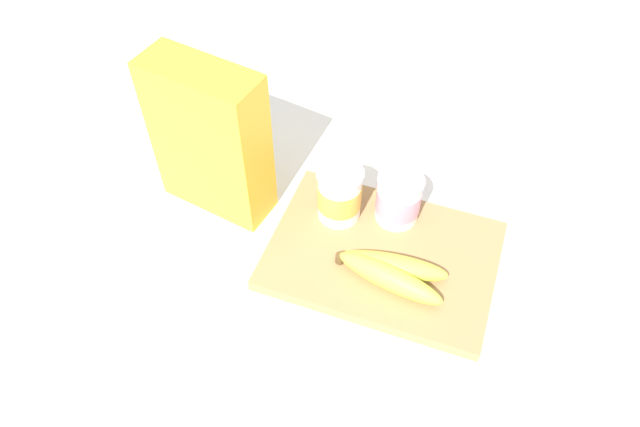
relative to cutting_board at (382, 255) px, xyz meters
name	(u,v)px	position (x,y,z in m)	size (l,w,h in m)	color
ground_plane	(382,259)	(0.00, 0.00, -0.01)	(2.40, 2.40, 0.00)	silver
cutting_board	(382,255)	(0.00, 0.00, 0.00)	(0.35, 0.25, 0.02)	#A37A4C
cereal_box	(210,140)	(-0.30, 0.03, 0.12)	(0.19, 0.08, 0.27)	yellow
yogurt_cup_front	(340,194)	(-0.09, 0.05, 0.06)	(0.07, 0.07, 0.10)	white
yogurt_cup_back	(401,199)	(0.00, 0.08, 0.05)	(0.07, 0.07, 0.09)	white
banana_bunch	(391,272)	(0.02, -0.05, 0.03)	(0.18, 0.09, 0.04)	#D9D843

